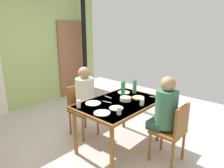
% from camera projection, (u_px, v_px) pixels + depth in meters
% --- Properties ---
extents(ground_plane, '(6.70, 6.70, 0.00)m').
position_uv_depth(ground_plane, '(98.00, 148.00, 3.18)').
color(ground_plane, beige).
extents(wall_back, '(4.57, 0.10, 2.69)m').
position_uv_depth(wall_back, '(16.00, 50.00, 4.47)').
color(wall_back, '#AAC272').
rests_on(wall_back, ground_plane).
extents(door_wooden, '(0.80, 0.05, 2.00)m').
position_uv_depth(door_wooden, '(72.00, 59.00, 5.55)').
color(door_wooden, '#95603F').
rests_on(door_wooden, ground_plane).
extents(stove_pipe_column, '(0.12, 0.12, 2.69)m').
position_uv_depth(stove_pipe_column, '(84.00, 46.00, 5.46)').
color(stove_pipe_column, black).
rests_on(stove_pipe_column, ground_plane).
extents(dining_table, '(1.28, 0.86, 0.76)m').
position_uv_depth(dining_table, '(119.00, 107.00, 3.05)').
color(dining_table, brown).
rests_on(dining_table, ground_plane).
extents(chair_near_diner, '(0.40, 0.40, 0.87)m').
position_uv_depth(chair_near_diner, '(173.00, 130.00, 2.73)').
color(chair_near_diner, brown).
rests_on(chair_near_diner, ground_plane).
extents(chair_far_diner, '(0.40, 0.40, 0.87)m').
position_uv_depth(chair_far_diner, '(81.00, 107.00, 3.52)').
color(chair_far_diner, brown).
rests_on(chair_far_diner, ground_plane).
extents(person_near_diner, '(0.30, 0.37, 0.77)m').
position_uv_depth(person_near_diner, '(165.00, 108.00, 2.74)').
color(person_near_diner, '#2F5D4F').
rests_on(person_near_diner, ground_plane).
extents(person_far_diner, '(0.30, 0.37, 0.77)m').
position_uv_depth(person_far_diner, '(85.00, 93.00, 3.36)').
color(person_far_diner, silver).
rests_on(person_far_diner, ground_plane).
extents(water_bottle_green_near, '(0.07, 0.07, 0.26)m').
position_uv_depth(water_bottle_green_near, '(135.00, 86.00, 3.39)').
color(water_bottle_green_near, '#3B8D6D').
rests_on(water_bottle_green_near, dining_table).
extents(water_bottle_green_far, '(0.07, 0.07, 0.29)m').
position_uv_depth(water_bottle_green_far, '(123.00, 89.00, 3.20)').
color(water_bottle_green_far, '#278445').
rests_on(water_bottle_green_far, dining_table).
extents(serving_bowl_center, '(0.17, 0.17, 0.05)m').
position_uv_depth(serving_bowl_center, '(126.00, 99.00, 3.07)').
color(serving_bowl_center, '#E7EAC6').
rests_on(serving_bowl_center, dining_table).
extents(dinner_plate_near_left, '(0.23, 0.23, 0.01)m').
position_uv_depth(dinner_plate_near_left, '(93.00, 103.00, 2.96)').
color(dinner_plate_near_left, white).
rests_on(dinner_plate_near_left, dining_table).
extents(dinner_plate_near_right, '(0.19, 0.19, 0.01)m').
position_uv_depth(dinner_plate_near_right, '(116.00, 108.00, 2.78)').
color(dinner_plate_near_right, white).
rests_on(dinner_plate_near_right, dining_table).
extents(dinner_plate_far_center, '(0.22, 0.22, 0.01)m').
position_uv_depth(dinner_plate_far_center, '(102.00, 113.00, 2.62)').
color(dinner_plate_far_center, white).
rests_on(dinner_plate_far_center, dining_table).
extents(dinner_plate_far_side, '(0.20, 0.20, 0.01)m').
position_uv_depth(dinner_plate_far_side, '(124.00, 92.00, 3.45)').
color(dinner_plate_far_side, white).
rests_on(dinner_plate_far_side, dining_table).
extents(drinking_glass_by_near_diner, '(0.06, 0.06, 0.11)m').
position_uv_depth(drinking_glass_by_near_diner, '(79.00, 104.00, 2.79)').
color(drinking_glass_by_near_diner, silver).
rests_on(drinking_glass_by_near_diner, dining_table).
extents(drinking_glass_by_far_diner, '(0.06, 0.06, 0.09)m').
position_uv_depth(drinking_glass_by_far_diner, '(142.00, 102.00, 2.88)').
color(drinking_glass_by_far_diner, silver).
rests_on(drinking_glass_by_far_diner, dining_table).
extents(drinking_glass_spare_center, '(0.06, 0.06, 0.10)m').
position_uv_depth(drinking_glass_spare_center, '(119.00, 111.00, 2.57)').
color(drinking_glass_spare_center, silver).
rests_on(drinking_glass_spare_center, dining_table).
extents(bread_plate_sliced, '(0.19, 0.19, 0.02)m').
position_uv_depth(bread_plate_sliced, '(138.00, 98.00, 3.17)').
color(bread_plate_sliced, '#DBB77A').
rests_on(bread_plate_sliced, dining_table).
extents(cutlery_knife_near, '(0.04, 0.15, 0.00)m').
position_uv_depth(cutlery_knife_near, '(107.00, 102.00, 3.02)').
color(cutlery_knife_near, silver).
rests_on(cutlery_knife_near, dining_table).
extents(cutlery_fork_near, '(0.03, 0.15, 0.00)m').
position_uv_depth(cutlery_fork_near, '(108.00, 97.00, 3.23)').
color(cutlery_fork_near, silver).
rests_on(cutlery_fork_near, dining_table).
extents(cutlery_knife_far, '(0.07, 0.15, 0.00)m').
position_uv_depth(cutlery_knife_far, '(154.00, 97.00, 3.23)').
color(cutlery_knife_far, silver).
rests_on(cutlery_knife_far, dining_table).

